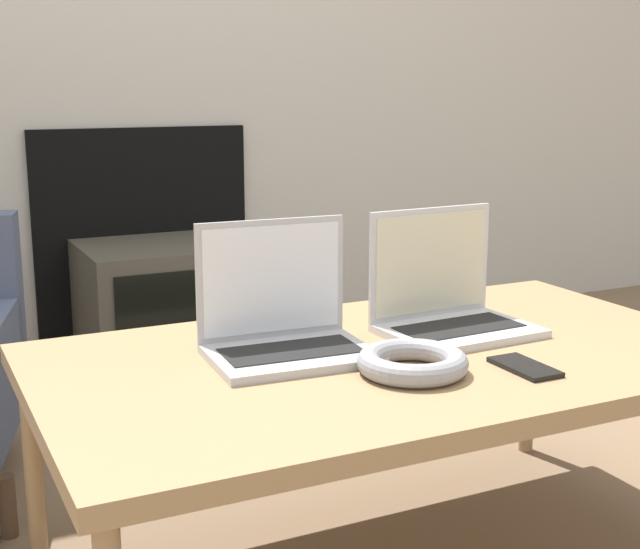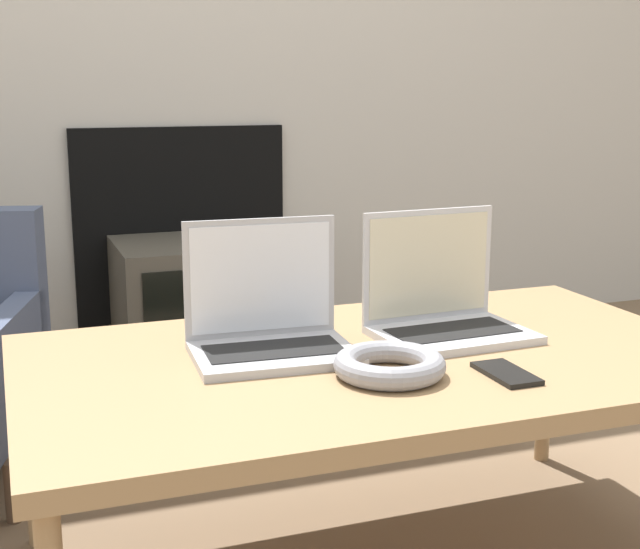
{
  "view_description": "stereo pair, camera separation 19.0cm",
  "coord_description": "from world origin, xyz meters",
  "px_view_note": "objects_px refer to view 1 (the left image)",
  "views": [
    {
      "loc": [
        -0.81,
        -1.17,
        0.93
      ],
      "look_at": [
        0.0,
        0.5,
        0.53
      ],
      "focal_mm": 50.0,
      "sensor_mm": 36.0,
      "label": 1
    },
    {
      "loc": [
        -0.64,
        -1.24,
        0.93
      ],
      "look_at": [
        0.0,
        0.5,
        0.53
      ],
      "focal_mm": 50.0,
      "sensor_mm": 36.0,
      "label": 2
    }
  ],
  "objects_px": {
    "laptop_left": "(283,324)",
    "headphones": "(412,362)",
    "laptop_right": "(447,303)",
    "tv": "(165,307)",
    "phone": "(525,367)"
  },
  "relations": [
    {
      "from": "laptop_left",
      "to": "headphones",
      "type": "distance_m",
      "value": 0.26
    },
    {
      "from": "laptop_right",
      "to": "tv",
      "type": "relative_size",
      "value": 0.58
    },
    {
      "from": "tv",
      "to": "phone",
      "type": "bearing_deg",
      "value": -82.92
    },
    {
      "from": "headphones",
      "to": "phone",
      "type": "xyz_separation_m",
      "value": [
        0.19,
        -0.07,
        -0.02
      ]
    },
    {
      "from": "tv",
      "to": "headphones",
      "type": "bearing_deg",
      "value": -89.74
    },
    {
      "from": "laptop_right",
      "to": "headphones",
      "type": "distance_m",
      "value": 0.3
    },
    {
      "from": "headphones",
      "to": "laptop_left",
      "type": "bearing_deg",
      "value": 126.58
    },
    {
      "from": "laptop_left",
      "to": "tv",
      "type": "xyz_separation_m",
      "value": [
        0.15,
        1.3,
        -0.28
      ]
    },
    {
      "from": "laptop_left",
      "to": "tv",
      "type": "height_order",
      "value": "laptop_left"
    },
    {
      "from": "phone",
      "to": "tv",
      "type": "height_order",
      "value": "phone"
    },
    {
      "from": "laptop_right",
      "to": "headphones",
      "type": "xyz_separation_m",
      "value": [
        -0.21,
        -0.21,
        -0.04
      ]
    },
    {
      "from": "laptop_left",
      "to": "headphones",
      "type": "bearing_deg",
      "value": -49.95
    },
    {
      "from": "headphones",
      "to": "tv",
      "type": "distance_m",
      "value": 1.52
    },
    {
      "from": "laptop_right",
      "to": "tv",
      "type": "bearing_deg",
      "value": 96.65
    },
    {
      "from": "laptop_left",
      "to": "tv",
      "type": "bearing_deg",
      "value": 87.05
    }
  ]
}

